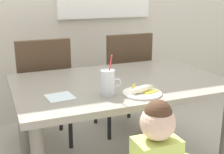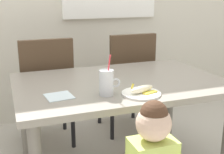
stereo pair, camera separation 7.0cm
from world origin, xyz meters
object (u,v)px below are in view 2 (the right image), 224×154
object	(u,v)px
dining_chair_right	(127,78)
paper_napkin	(59,96)
dining_chair_left	(46,87)
milk_cup	(107,84)
dining_table	(120,94)
peeled_banana	(142,89)
snack_plate	(141,94)

from	to	relation	value
dining_chair_right	paper_napkin	world-z (taller)	dining_chair_right
dining_chair_left	paper_napkin	bearing A→B (deg)	87.25
dining_chair_left	dining_chair_right	size ratio (longest dim) A/B	1.00
milk_cup	paper_napkin	xyz separation A→B (m)	(-0.27, 0.07, -0.06)
dining_table	peeled_banana	size ratio (longest dim) A/B	7.98
snack_plate	dining_table	bearing A→B (deg)	91.74
peeled_banana	paper_napkin	size ratio (longest dim) A/B	1.17
dining_table	dining_chair_right	world-z (taller)	dining_chair_right
dining_chair_left	dining_chair_right	bearing A→B (deg)	-178.30
dining_chair_left	peeled_banana	world-z (taller)	dining_chair_left
dining_chair_left	peeled_banana	distance (m)	1.07
dining_chair_right	paper_napkin	xyz separation A→B (m)	(-0.79, -0.84, 0.20)
dining_table	milk_cup	world-z (taller)	milk_cup
peeled_banana	paper_napkin	world-z (taller)	peeled_banana
milk_cup	snack_plate	xyz separation A→B (m)	(0.19, -0.06, -0.06)
snack_plate	paper_napkin	bearing A→B (deg)	163.99
snack_plate	peeled_banana	world-z (taller)	peeled_banana
dining_chair_left	paper_napkin	world-z (taller)	dining_chair_left
dining_chair_right	paper_napkin	distance (m)	1.17
peeled_banana	snack_plate	bearing A→B (deg)	176.83
milk_cup	peeled_banana	size ratio (longest dim) A/B	1.41
snack_plate	dining_chair_left	bearing A→B (deg)	113.70
dining_table	dining_chair_left	bearing A→B (deg)	122.19
dining_chair_left	snack_plate	xyz separation A→B (m)	(0.42, -0.95, 0.20)
paper_napkin	dining_table	bearing A→B (deg)	20.96
dining_chair_right	paper_napkin	size ratio (longest dim) A/B	6.40
milk_cup	dining_table	bearing A→B (deg)	52.77
dining_chair_left	peeled_banana	xyz separation A→B (m)	(0.42, -0.95, 0.23)
dining_table	snack_plate	world-z (taller)	snack_plate
dining_chair_right	peeled_banana	world-z (taller)	dining_chair_right
dining_chair_left	dining_chair_right	world-z (taller)	same
dining_table	snack_plate	size ratio (longest dim) A/B	6.08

